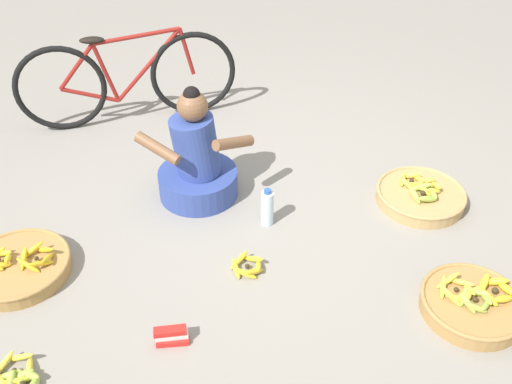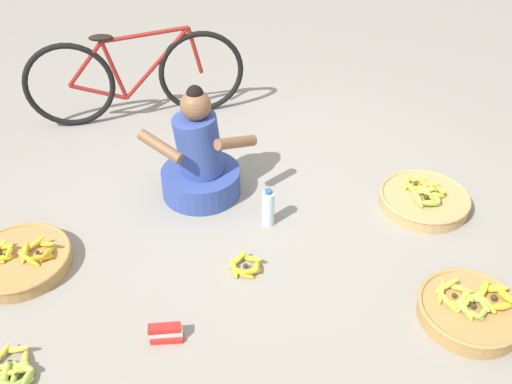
{
  "view_description": "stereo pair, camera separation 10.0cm",
  "coord_description": "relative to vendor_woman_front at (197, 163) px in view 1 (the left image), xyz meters",
  "views": [
    {
      "loc": [
        -0.38,
        -2.71,
        2.26
      ],
      "look_at": [
        0.0,
        -0.2,
        0.35
      ],
      "focal_mm": 39.16,
      "sensor_mm": 36.0,
      "label": 1
    },
    {
      "loc": [
        -0.28,
        -2.72,
        2.26
      ],
      "look_at": [
        0.0,
        -0.2,
        0.35
      ],
      "focal_mm": 39.16,
      "sensor_mm": 36.0,
      "label": 2
    }
  ],
  "objects": [
    {
      "name": "vendor_woman_front",
      "position": [
        0.0,
        0.0,
        0.0
      ],
      "size": [
        0.75,
        0.52,
        0.79
      ],
      "color": "#334793",
      "rests_on": "ground"
    },
    {
      "name": "loose_bananas_front_center",
      "position": [
        -0.93,
        -1.34,
        -0.22
      ],
      "size": [
        0.26,
        0.3,
        0.09
      ],
      "color": "#9EB747",
      "rests_on": "ground"
    },
    {
      "name": "bicycle_leaning",
      "position": [
        -0.45,
        1.08,
        0.11
      ],
      "size": [
        1.7,
        0.25,
        0.73
      ],
      "color": "black",
      "rests_on": "ground"
    },
    {
      "name": "loose_bananas_mid_right",
      "position": [
        0.22,
        -0.76,
        -0.22
      ],
      "size": [
        0.21,
        0.21,
        0.09
      ],
      "color": "yellow",
      "rests_on": "ground"
    },
    {
      "name": "banana_basket_back_left",
      "position": [
        1.43,
        -0.31,
        -0.2
      ],
      "size": [
        0.58,
        0.58,
        0.17
      ],
      "color": "tan",
      "rests_on": "ground"
    },
    {
      "name": "banana_basket_front_left",
      "position": [
        -1.05,
        -0.59,
        -0.2
      ],
      "size": [
        0.58,
        0.58,
        0.16
      ],
      "color": "#A87F47",
      "rests_on": "ground"
    },
    {
      "name": "packet_carton_stack",
      "position": [
        -0.22,
        -1.2,
        -0.21
      ],
      "size": [
        0.17,
        0.07,
        0.09
      ],
      "color": "red",
      "rests_on": "ground"
    },
    {
      "name": "ground_plane",
      "position": [
        0.31,
        -0.3,
        -0.25
      ],
      "size": [
        10.0,
        10.0,
        0.0
      ],
      "primitive_type": "plane",
      "color": "gray"
    },
    {
      "name": "banana_basket_back_center",
      "position": [
        1.33,
        -1.23,
        -0.19
      ],
      "size": [
        0.54,
        0.54,
        0.17
      ],
      "color": "#A87F47",
      "rests_on": "ground"
    },
    {
      "name": "water_bottle",
      "position": [
        0.4,
        -0.37,
        -0.13
      ],
      "size": [
        0.08,
        0.08,
        0.26
      ],
      "color": "silver",
      "rests_on": "ground"
    }
  ]
}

